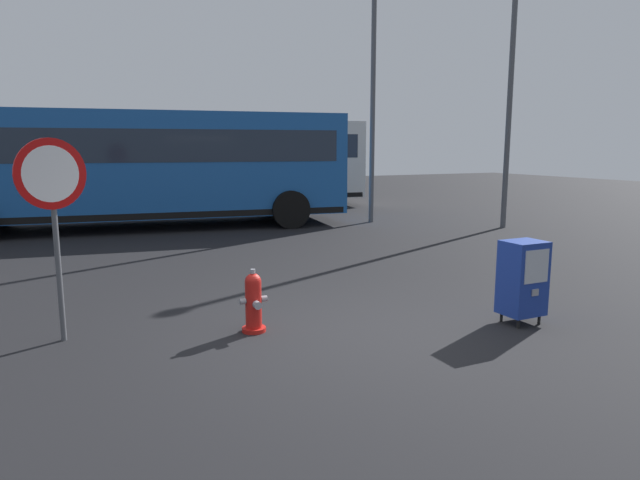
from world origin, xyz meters
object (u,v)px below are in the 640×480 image
at_px(bus_near, 142,163).
at_px(street_light_near_left, 511,69).
at_px(newspaper_box_primary, 523,278).
at_px(stop_sign, 53,197).
at_px(fire_hydrant, 253,302).
at_px(bus_far, 210,159).
at_px(street_light_far_left, 373,59).

bearing_deg(bus_near, street_light_near_left, -17.00).
distance_m(newspaper_box_primary, street_light_near_left, 9.21).
xyz_separation_m(stop_sign, street_light_near_left, (10.78, 4.56, 2.49)).
xyz_separation_m(newspaper_box_primary, stop_sign, (-5.05, 1.74, 1.03)).
bearing_deg(fire_hydrant, newspaper_box_primary, -20.18).
distance_m(stop_sign, bus_far, 13.40).
distance_m(fire_hydrant, bus_near, 9.36).
height_order(stop_sign, bus_far, bus_far).
relative_size(newspaper_box_primary, street_light_far_left, 0.13).
bearing_deg(newspaper_box_primary, street_light_near_left, 47.71).
height_order(newspaper_box_primary, bus_near, bus_near).
bearing_deg(newspaper_box_primary, street_light_far_left, 70.41).
height_order(bus_near, street_light_near_left, street_light_near_left).
bearing_deg(street_light_far_left, street_light_near_left, -43.53).
bearing_deg(bus_far, street_light_near_left, -46.75).
xyz_separation_m(bus_near, bus_far, (2.81, 3.79, 0.00)).
relative_size(bus_far, street_light_far_left, 1.37).
relative_size(stop_sign, street_light_near_left, 0.32).
bearing_deg(bus_far, street_light_far_left, -52.52).
height_order(bus_near, street_light_far_left, street_light_far_left).
height_order(street_light_near_left, street_light_far_left, street_light_far_left).
bearing_deg(stop_sign, bus_near, 75.92).
bearing_deg(stop_sign, street_light_far_left, 40.70).
bearing_deg(newspaper_box_primary, bus_near, 105.53).
xyz_separation_m(fire_hydrant, street_light_near_left, (8.77, 5.18, 3.74)).
relative_size(fire_hydrant, bus_far, 0.07).
bearing_deg(street_light_near_left, stop_sign, -157.08).
bearing_deg(fire_hydrant, bus_far, 77.19).
bearing_deg(bus_near, stop_sign, -95.69).
distance_m(fire_hydrant, street_light_near_left, 10.85).
bearing_deg(bus_far, fire_hydrant, -95.90).
xyz_separation_m(newspaper_box_primary, bus_far, (-0.07, 14.18, 1.14)).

